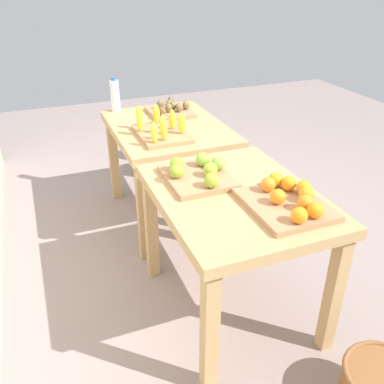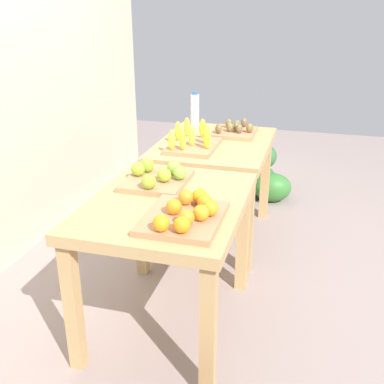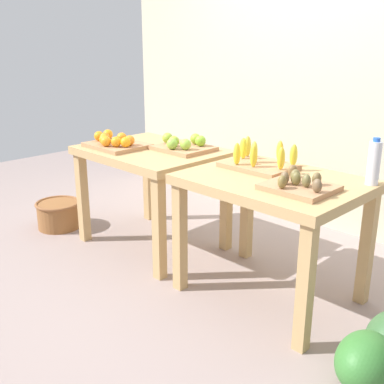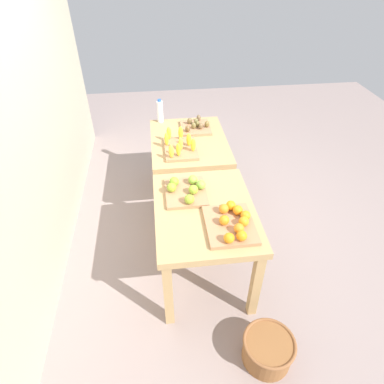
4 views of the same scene
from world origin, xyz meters
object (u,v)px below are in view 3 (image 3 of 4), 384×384
at_px(banana_crate, 259,161).
at_px(kiwi_bin, 299,185).
at_px(display_table_right, 273,196).
at_px(apple_bin, 183,145).
at_px(orange_bin, 115,142).
at_px(wicker_basket, 59,214).
at_px(water_bottle, 374,163).
at_px(display_table_left, 152,163).

xyz_separation_m(banana_crate, kiwi_bin, (0.44, -0.22, -0.01)).
relative_size(banana_crate, kiwi_bin, 1.22).
bearing_deg(display_table_right, apple_bin, 172.16).
xyz_separation_m(display_table_right, apple_bin, (-0.91, 0.12, 0.15)).
bearing_deg(orange_bin, banana_crate, 13.96).
bearing_deg(wicker_basket, banana_crate, 14.68).
bearing_deg(display_table_right, wicker_basket, -169.94).
relative_size(display_table_right, banana_crate, 2.36).
distance_m(banana_crate, kiwi_bin, 0.49).
relative_size(orange_bin, apple_bin, 1.08).
height_order(water_bottle, wicker_basket, water_bottle).
height_order(apple_bin, kiwi_bin, apple_bin).
height_order(display_table_left, apple_bin, apple_bin).
xyz_separation_m(apple_bin, banana_crate, (0.71, -0.01, 0.01)).
xyz_separation_m(display_table_left, orange_bin, (-0.22, -0.17, 0.15)).
height_order(display_table_right, wicker_basket, display_table_right).
bearing_deg(display_table_left, display_table_right, 0.00).
relative_size(display_table_left, display_table_right, 1.00).
height_order(display_table_left, wicker_basket, display_table_left).
height_order(orange_bin, kiwi_bin, orange_bin).
relative_size(display_table_left, orange_bin, 2.34).
bearing_deg(water_bottle, kiwi_bin, -121.30).
bearing_deg(wicker_basket, kiwi_bin, 6.37).
bearing_deg(display_table_right, banana_crate, 150.35).
bearing_deg(display_table_left, apple_bin, 30.52).
bearing_deg(kiwi_bin, banana_crate, 153.44).
relative_size(display_table_right, kiwi_bin, 2.89).
bearing_deg(orange_bin, wicker_basket, -164.03).
height_order(orange_bin, banana_crate, banana_crate).
bearing_deg(apple_bin, display_table_right, -7.84).
xyz_separation_m(display_table_right, banana_crate, (-0.20, 0.11, 0.16)).
height_order(apple_bin, wicker_basket, apple_bin).
bearing_deg(apple_bin, banana_crate, -0.88).
bearing_deg(banana_crate, kiwi_bin, -26.56).
relative_size(apple_bin, kiwi_bin, 1.15).
bearing_deg(display_table_left, banana_crate, 7.07).
distance_m(apple_bin, wicker_basket, 1.36).
distance_m(orange_bin, wicker_basket, 0.96).
height_order(apple_bin, banana_crate, banana_crate).
height_order(display_table_left, display_table_right, same).
distance_m(display_table_left, apple_bin, 0.29).
bearing_deg(kiwi_bin, wicker_basket, -173.63).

